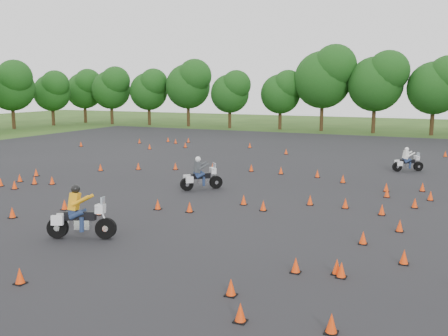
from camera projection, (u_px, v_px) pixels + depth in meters
ground at (188, 207)px, 22.95m from camera, size 140.00×140.00×0.00m
asphalt_pad at (238, 183)px, 28.35m from camera, size 62.00×62.00×0.00m
treeline at (375, 94)px, 52.59m from camera, size 86.76×32.71×10.84m
traffic_cones at (237, 182)px, 27.70m from camera, size 36.98×33.18×0.45m
rider_grey at (201, 173)px, 26.54m from camera, size 2.16×2.15×1.80m
rider_yellow at (81, 213)px, 17.98m from camera, size 2.64×1.66×1.95m
rider_white at (408, 159)px, 32.27m from camera, size 2.08×1.58×1.58m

